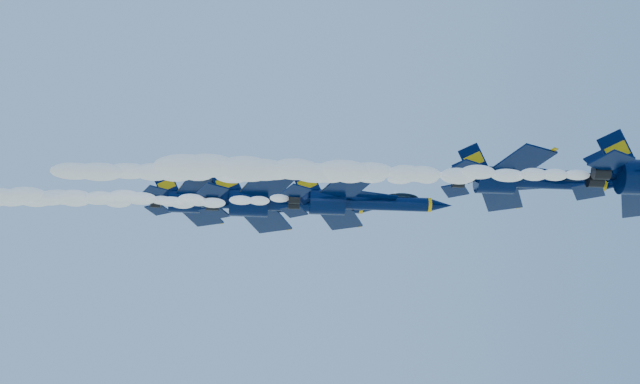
{
  "coord_description": "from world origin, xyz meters",
  "views": [
    {
      "loc": [
        -16.65,
        -73.69,
        115.32
      ],
      "look_at": [
        -10.82,
        5.21,
        154.84
      ],
      "focal_mm": 50.0,
      "sensor_mm": 36.0,
      "label": 1
    }
  ],
  "objects": [
    {
      "name": "jet_fourth",
      "position": [
        -14.06,
        13.86,
        157.7
      ],
      "size": [
        19.7,
        16.16,
        7.32
      ],
      "color": "black"
    },
    {
      "name": "smoke_trail_jet_lead",
      "position": [
        -6.7,
        -9.1,
        149.76
      ],
      "size": [
        35.55,
        2.19,
        1.97
      ],
      "primitive_type": "ellipsoid",
      "color": "white"
    },
    {
      "name": "smoke_trail_jet_third",
      "position": [
        -31.68,
        3.72,
        152.74
      ],
      "size": [
        35.55,
        1.79,
        1.61
      ],
      "primitive_type": "ellipsoid",
      "color": "white"
    },
    {
      "name": "jet_fifth",
      "position": [
        -22.05,
        20.09,
        160.6
      ],
      "size": [
        17.09,
        14.02,
        6.35
      ],
      "color": "black"
    },
    {
      "name": "jet_third",
      "position": [
        -7.04,
        3.72,
        153.13
      ],
      "size": [
        16.06,
        13.18,
        5.97
      ],
      "color": "black"
    },
    {
      "name": "jet_second",
      "position": [
        7.94,
        -2.51,
        152.9
      ],
      "size": [
        16.38,
        13.43,
        6.09
      ],
      "color": "black"
    },
    {
      "name": "smoke_trail_jet_second",
      "position": [
        -16.83,
        -2.51,
        152.51
      ],
      "size": [
        35.55,
        1.82,
        1.64
      ],
      "primitive_type": "ellipsoid",
      "color": "white"
    },
    {
      "name": "smoke_trail_jet_fourth",
      "position": [
        -40.25,
        13.86,
        157.27
      ],
      "size": [
        35.55,
        2.2,
        1.98
      ],
      "primitive_type": "ellipsoid",
      "color": "white"
    }
  ]
}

